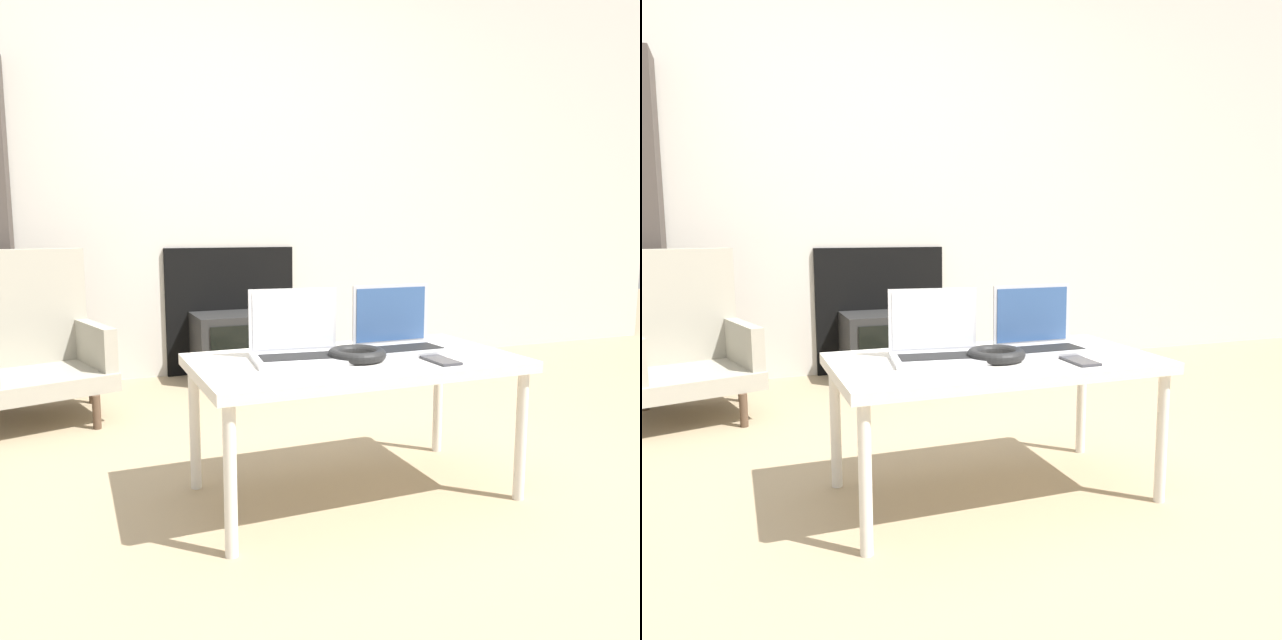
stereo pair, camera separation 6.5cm
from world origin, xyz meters
The scene contains 9 objects.
ground_plane centered at (0.00, 0.00, 0.00)m, with size 14.00×14.00×0.00m, color #998466.
wall_back centered at (0.00, 2.13, 1.28)m, with size 7.00×0.08×2.60m.
table centered at (0.00, 0.16, 0.42)m, with size 1.04×0.57×0.46m.
laptop_left centered at (-0.18, 0.21, 0.51)m, with size 0.31×0.24×0.22m.
laptop_right centered at (0.19, 0.21, 0.51)m, with size 0.29×0.21×0.22m.
headphones centered at (-0.01, 0.12, 0.48)m, with size 0.19×0.19×0.04m.
phone centered at (0.22, 0.00, 0.47)m, with size 0.07×0.14×0.01m.
tv centered at (0.08, 1.89, 0.19)m, with size 0.53×0.38×0.39m.
armchair centered at (-1.01, 1.52, 0.36)m, with size 0.67×0.67×0.78m.
Camera 2 is at (-0.79, -1.65, 0.88)m, focal length 35.00 mm.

